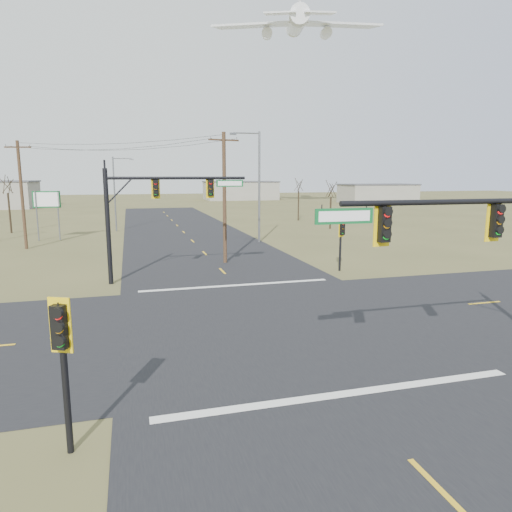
{
  "coord_description": "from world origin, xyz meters",
  "views": [
    {
      "loc": [
        -6.27,
        -19.63,
        6.79
      ],
      "look_at": [
        -0.54,
        1.0,
        3.02
      ],
      "focal_mm": 32.0,
      "sensor_mm": 36.0,
      "label": 1
    }
  ],
  "objects_px": {
    "utility_pole_near": "(224,197)",
    "pedestal_signal_sw": "(61,340)",
    "bare_tree_d": "(299,185)",
    "bare_tree_b": "(7,184)",
    "utility_pole_far": "(22,194)",
    "highway_sign": "(47,205)",
    "mast_arm_far": "(155,201)",
    "streetlight_c": "(116,190)",
    "pedestal_signal_ne": "(342,232)",
    "streetlight_a": "(257,181)",
    "mast_arm_near": "(498,238)",
    "bare_tree_c": "(331,189)"
  },
  "relations": [
    {
      "from": "mast_arm_near",
      "to": "utility_pole_far",
      "type": "relative_size",
      "value": 1.04
    },
    {
      "from": "bare_tree_d",
      "to": "mast_arm_far",
      "type": "bearing_deg",
      "value": -122.98
    },
    {
      "from": "mast_arm_far",
      "to": "bare_tree_c",
      "type": "relative_size",
      "value": 1.35
    },
    {
      "from": "highway_sign",
      "to": "streetlight_c",
      "type": "height_order",
      "value": "streetlight_c"
    },
    {
      "from": "utility_pole_near",
      "to": "bare_tree_d",
      "type": "relative_size",
      "value": 1.48
    },
    {
      "from": "utility_pole_far",
      "to": "highway_sign",
      "type": "relative_size",
      "value": 1.91
    },
    {
      "from": "pedestal_signal_sw",
      "to": "highway_sign",
      "type": "distance_m",
      "value": 41.79
    },
    {
      "from": "bare_tree_d",
      "to": "streetlight_a",
      "type": "bearing_deg",
      "value": -120.75
    },
    {
      "from": "pedestal_signal_ne",
      "to": "utility_pole_far",
      "type": "relative_size",
      "value": 0.39
    },
    {
      "from": "bare_tree_b",
      "to": "highway_sign",
      "type": "bearing_deg",
      "value": -56.32
    },
    {
      "from": "mast_arm_far",
      "to": "bare_tree_b",
      "type": "xyz_separation_m",
      "value": [
        -15.44,
        30.79,
        0.61
      ]
    },
    {
      "from": "mast_arm_near",
      "to": "streetlight_c",
      "type": "relative_size",
      "value": 1.14
    },
    {
      "from": "utility_pole_near",
      "to": "bare_tree_b",
      "type": "distance_m",
      "value": 33.19
    },
    {
      "from": "mast_arm_near",
      "to": "bare_tree_b",
      "type": "xyz_separation_m",
      "value": [
        -25.19,
        48.66,
        1.01
      ]
    },
    {
      "from": "pedestal_signal_ne",
      "to": "mast_arm_near",
      "type": "bearing_deg",
      "value": -124.84
    },
    {
      "from": "utility_pole_far",
      "to": "highway_sign",
      "type": "height_order",
      "value": "utility_pole_far"
    },
    {
      "from": "streetlight_a",
      "to": "bare_tree_d",
      "type": "relative_size",
      "value": 1.64
    },
    {
      "from": "pedestal_signal_sw",
      "to": "bare_tree_b",
      "type": "relative_size",
      "value": 0.55
    },
    {
      "from": "utility_pole_near",
      "to": "pedestal_signal_sw",
      "type": "bearing_deg",
      "value": -110.35
    },
    {
      "from": "mast_arm_far",
      "to": "pedestal_signal_sw",
      "type": "distance_m",
      "value": 19.12
    },
    {
      "from": "highway_sign",
      "to": "bare_tree_c",
      "type": "bearing_deg",
      "value": 9.55
    },
    {
      "from": "highway_sign",
      "to": "streetlight_a",
      "type": "distance_m",
      "value": 22.32
    },
    {
      "from": "mast_arm_far",
      "to": "streetlight_a",
      "type": "height_order",
      "value": "streetlight_a"
    },
    {
      "from": "bare_tree_b",
      "to": "bare_tree_d",
      "type": "relative_size",
      "value": 1.07
    },
    {
      "from": "pedestal_signal_ne",
      "to": "bare_tree_d",
      "type": "xyz_separation_m",
      "value": [
        10.55,
        36.49,
        2.61
      ]
    },
    {
      "from": "mast_arm_near",
      "to": "streetlight_c",
      "type": "xyz_separation_m",
      "value": [
        -12.81,
        47.26,
        0.28
      ]
    },
    {
      "from": "streetlight_c",
      "to": "utility_pole_far",
      "type": "bearing_deg",
      "value": -112.32
    },
    {
      "from": "mast_arm_near",
      "to": "highway_sign",
      "type": "height_order",
      "value": "mast_arm_near"
    },
    {
      "from": "pedestal_signal_sw",
      "to": "bare_tree_d",
      "type": "height_order",
      "value": "bare_tree_d"
    },
    {
      "from": "mast_arm_near",
      "to": "pedestal_signal_sw",
      "type": "xyz_separation_m",
      "value": [
        -13.03,
        -0.83,
        -1.85
      ]
    },
    {
      "from": "pedestal_signal_ne",
      "to": "streetlight_a",
      "type": "distance_m",
      "value": 15.97
    },
    {
      "from": "utility_pole_far",
      "to": "highway_sign",
      "type": "bearing_deg",
      "value": 77.94
    },
    {
      "from": "pedestal_signal_ne",
      "to": "pedestal_signal_sw",
      "type": "bearing_deg",
      "value": -156.01
    },
    {
      "from": "mast_arm_far",
      "to": "streetlight_c",
      "type": "bearing_deg",
      "value": 85.73
    },
    {
      "from": "utility_pole_far",
      "to": "streetlight_c",
      "type": "height_order",
      "value": "utility_pole_far"
    },
    {
      "from": "utility_pole_far",
      "to": "bare_tree_b",
      "type": "height_order",
      "value": "utility_pole_far"
    },
    {
      "from": "streetlight_c",
      "to": "bare_tree_b",
      "type": "bearing_deg",
      "value": -175.68
    },
    {
      "from": "mast_arm_near",
      "to": "utility_pole_far",
      "type": "height_order",
      "value": "utility_pole_far"
    },
    {
      "from": "bare_tree_d",
      "to": "highway_sign",
      "type": "bearing_deg",
      "value": -157.82
    },
    {
      "from": "utility_pole_near",
      "to": "bare_tree_d",
      "type": "xyz_separation_m",
      "value": [
        17.93,
        31.09,
        0.27
      ]
    },
    {
      "from": "mast_arm_far",
      "to": "highway_sign",
      "type": "relative_size",
      "value": 1.71
    },
    {
      "from": "mast_arm_far",
      "to": "streetlight_a",
      "type": "xyz_separation_m",
      "value": [
        10.97,
        15.16,
        1.03
      ]
    },
    {
      "from": "utility_pole_near",
      "to": "bare_tree_d",
      "type": "height_order",
      "value": "utility_pole_near"
    },
    {
      "from": "utility_pole_near",
      "to": "highway_sign",
      "type": "height_order",
      "value": "utility_pole_near"
    },
    {
      "from": "streetlight_c",
      "to": "bare_tree_b",
      "type": "height_order",
      "value": "streetlight_c"
    },
    {
      "from": "mast_arm_far",
      "to": "streetlight_c",
      "type": "relative_size",
      "value": 0.98
    },
    {
      "from": "bare_tree_b",
      "to": "bare_tree_d",
      "type": "height_order",
      "value": "bare_tree_b"
    },
    {
      "from": "mast_arm_far",
      "to": "pedestal_signal_ne",
      "type": "bearing_deg",
      "value": -11.64
    },
    {
      "from": "pedestal_signal_sw",
      "to": "bare_tree_c",
      "type": "distance_m",
      "value": 50.95
    },
    {
      "from": "mast_arm_far",
      "to": "utility_pole_far",
      "type": "relative_size",
      "value": 0.9
    }
  ]
}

